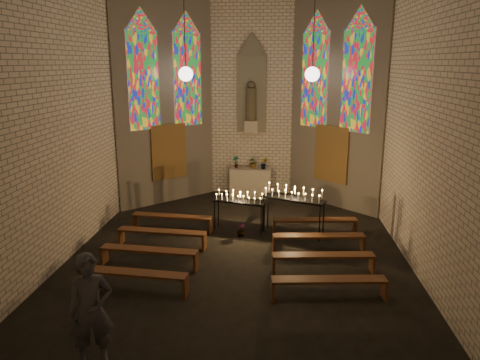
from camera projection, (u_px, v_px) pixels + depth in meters
name	position (u px, v px, depth m)	size (l,w,h in m)	color
floor	(237.00, 260.00, 11.06)	(12.00, 12.00, 0.00)	black
room	(247.00, 92.00, 13.41)	(8.22, 12.43, 7.00)	silver
altar	(250.00, 182.00, 16.20)	(1.40, 0.60, 1.00)	beige
flower_vase_left	(236.00, 162.00, 16.06)	(0.23, 0.15, 0.43)	#4C723F
flower_vase_center	(254.00, 162.00, 16.07)	(0.37, 0.32, 0.41)	#4C723F
flower_vase_right	(264.00, 163.00, 15.92)	(0.22, 0.18, 0.41)	#4C723F
aisle_flower_pot	(241.00, 230.00, 12.50)	(0.20, 0.20, 0.36)	#4C723F
votive_stand_left	(239.00, 199.00, 12.79)	(1.49, 0.73, 1.06)	black
votive_stand_right	(293.00, 196.00, 12.45)	(1.75, 1.07, 1.27)	black
pew_left_0	(172.00, 218.00, 12.95)	(2.28, 0.54, 0.43)	#5C311A
pew_right_0	(315.00, 222.00, 12.65)	(2.28, 0.54, 0.43)	#5C311A
pew_left_1	(162.00, 233.00, 11.79)	(2.28, 0.54, 0.43)	#5C311A
pew_right_1	(319.00, 238.00, 11.49)	(2.28, 0.54, 0.43)	#5C311A
pew_left_2	(149.00, 252.00, 10.63)	(2.28, 0.54, 0.43)	#5C311A
pew_right_2	(323.00, 258.00, 10.33)	(2.28, 0.54, 0.43)	#5C311A
pew_left_3	(133.00, 275.00, 9.47)	(2.28, 0.54, 0.43)	#5C311A
pew_right_3	(329.00, 282.00, 9.17)	(2.28, 0.54, 0.43)	#5C311A
visitor	(91.00, 311.00, 7.02)	(0.67, 0.44, 1.83)	#43434C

